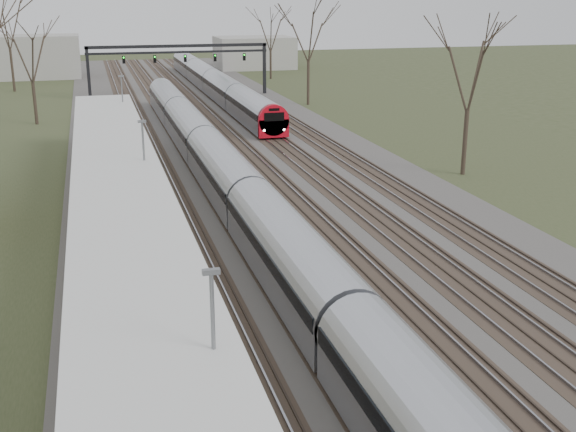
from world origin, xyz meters
name	(u,v)px	position (x,y,z in m)	size (l,w,h in m)	color
track_bed	(228,147)	(0.26, 55.00, 0.06)	(24.00, 160.00, 0.22)	#474442
platform	(118,213)	(-9.05, 37.50, 0.50)	(3.50, 69.00, 1.00)	#9E9B93
canopy	(117,170)	(-9.05, 32.99, 3.93)	(4.10, 50.00, 3.11)	slate
signal_gantry	(179,55)	(0.29, 84.99, 4.91)	(21.00, 0.59, 6.08)	black
tree_east_far	(471,66)	(14.00, 42.00, 7.29)	(5.00, 5.00, 10.30)	#2D231C
train_near	(225,173)	(-2.50, 40.86, 1.48)	(2.62, 75.21, 3.05)	#A0A3AA
train_far	(213,82)	(4.50, 86.47, 1.48)	(2.62, 60.21, 3.05)	#A0A3AA
passenger	(150,403)	(-9.12, 15.61, 1.96)	(0.70, 0.46, 1.93)	navy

